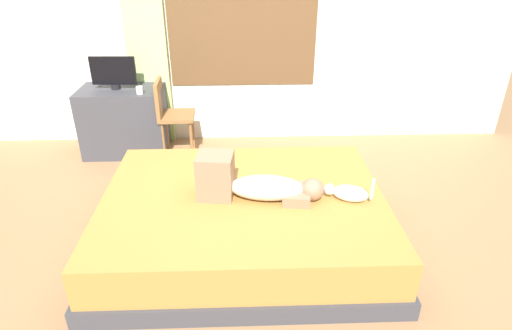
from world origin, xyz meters
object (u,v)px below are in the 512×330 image
Objects in this scene: bed at (244,219)px; tv_monitor at (114,72)px; person_lying at (254,184)px; chair_by_desk at (170,112)px; cup at (140,90)px; desk at (125,121)px; cat at (348,193)px.

tv_monitor is (-1.36, 1.75, 0.71)m from bed.
person_lying is 1.88m from chair_by_desk.
chair_by_desk is (0.28, 0.08, -0.27)m from cup.
person_lying is 12.11× the size of cup.
person_lying is at bearing -22.13° from bed.
tv_monitor is 6.17× the size of cup.
tv_monitor is 0.71m from chair_by_desk.
desk is at bearing 144.21° from cup.
bed is 2.44× the size of desk.
desk reaches higher than cat.
person_lying is 1.05× the size of desk.
bed is 0.35m from person_lying.
desk reaches higher than bed.
bed is 4.56× the size of tv_monitor.
desk is at bearing 126.94° from bed.
cup is (-1.14, 1.60, 0.23)m from person_lying.
cup is (0.29, -0.18, -0.14)m from tv_monitor.
cat is 2.50m from cup.
cup reaches higher than cat.
person_lying is 1.10× the size of chair_by_desk.
cup is 0.09× the size of chair_by_desk.
cup is (-1.83, 1.67, 0.27)m from cat.
cup is at bearing 125.50° from person_lying.
desk is at bearing 168.68° from chair_by_desk.
tv_monitor is at bearing 128.87° from person_lying.
person_lying is (0.08, -0.03, 0.34)m from bed.
tv_monitor is (-2.13, 1.85, 0.42)m from cat.
person_lying is 2.26m from desk.
cup reaches higher than bed.
chair_by_desk is at bearing -11.32° from desk.
chair_by_desk is at bearing -10.49° from tv_monitor.
tv_monitor reaches higher than desk.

